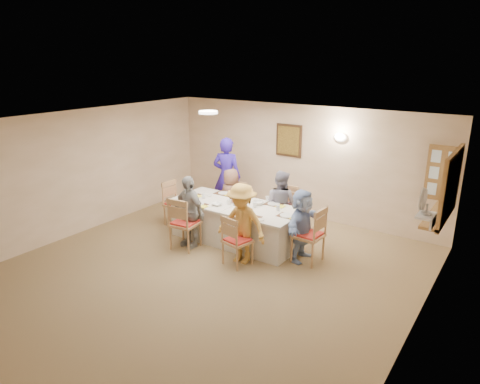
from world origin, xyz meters
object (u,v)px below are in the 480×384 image
Objects in this scene: chair_left_end at (177,203)px; diner_back_left at (231,197)px; chair_back_right at (283,211)px; chair_front_left at (185,222)px; diner_back_right at (280,204)px; chair_right_end at (308,234)px; diner_front_right at (242,224)px; caregiver at (227,176)px; condiment_ketchup at (235,198)px; serving_hatch at (451,186)px; desk_fan at (425,205)px; chair_front_right at (238,240)px; diner_front_left at (189,212)px; dining_table at (236,223)px; chair_back_left at (234,203)px; diner_right_end at (302,225)px.

diner_back_left is (0.95, 0.68, 0.14)m from chair_left_end.
chair_front_left is (-1.20, -1.60, 0.01)m from chair_back_right.
chair_left_end is at bearing 16.20° from diner_back_right.
diner_front_right reaches higher than chair_right_end.
chair_front_left is at bearing 88.40° from caregiver.
diner_back_right reaches higher than condiment_ketchup.
condiment_ketchup is at bearing 42.00° from diner_back_right.
serving_hatch is 1.49× the size of chair_back_right.
desk_fan is 0.21× the size of diner_front_right.
chair_left_end is (-2.15, 0.80, 0.02)m from chair_front_right.
desk_fan is 5.12m from chair_left_end.
chair_left_end is at bearing -162.00° from chair_back_right.
chair_left_end is at bearing 154.67° from diner_front_left.
chair_left_end is (-4.99, 0.41, -1.07)m from desk_fan.
diner_front_right is (0.60, -0.68, 0.34)m from dining_table.
chair_back_right is at bearing 1.65° from chair_back_left.
desk_fan is 0.34× the size of chair_back_left.
desk_fan is at bearing 168.37° from diner_back_left.
diner_back_left reaches higher than chair_front_right.
chair_right_end is (2.15, 0.80, -0.00)m from chair_front_left.
diner_back_right reaches higher than chair_back_right.
chair_back_right is 1.73m from caregiver.
dining_table is at bearing 129.12° from diner_front_right.
chair_right_end is at bearing 143.05° from diner_back_right.
serving_hatch is at bearing 31.64° from diner_front_left.
chair_left_end is at bearing 51.91° from caregiver.
diner_back_left is 0.89× the size of diner_front_left.
diner_right_end is (2.97, 0.00, 0.18)m from chair_left_end.
desk_fan reaches higher than diner_back_right.
chair_front_left is at bearing -174.43° from desk_fan.
dining_table is 1.64m from caregiver.
diner_back_right is 0.77× the size of caregiver.
chair_back_left is 4.00× the size of condiment_ketchup.
diner_back_left is (0.00, -0.12, 0.17)m from chair_back_left.
serving_hatch reaches higher than condiment_ketchup.
caregiver reaches higher than chair_left_end.
serving_hatch is 5.00× the size of desk_fan.
caregiver is (-0.45, 0.47, 0.28)m from diner_back_left.
diner_back_right is (1.20, 0.00, 0.07)m from diner_back_left.
chair_back_left is 0.86× the size of chair_front_left.
chair_left_end is 1.18m from diner_back_left.
chair_front_left is at bearing 93.43° from diner_back_left.
diner_right_end is at bearing 140.44° from caregiver.
diner_front_right reaches higher than chair_back_left.
dining_table is 2.50× the size of chair_front_left.
dining_table is at bearing 134.85° from diner_back_left.
chair_right_end reaches higher than chair_front_right.
dining_table is at bearing 90.84° from diner_right_end.
diner_front_left reaches higher than diner_back_left.
caregiver reaches higher than diner_front_left.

